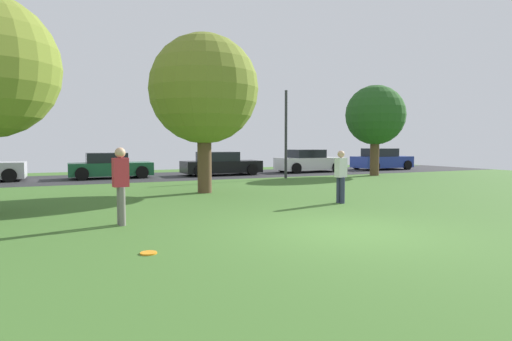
% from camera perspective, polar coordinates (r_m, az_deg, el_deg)
% --- Properties ---
extents(ground_plane, '(44.00, 44.00, 0.00)m').
position_cam_1_polar(ground_plane, '(8.81, 12.32, -8.05)').
color(ground_plane, '#3D6628').
extents(road_strip, '(44.00, 6.40, 0.01)m').
position_cam_1_polar(road_strip, '(23.54, -11.77, -0.76)').
color(road_strip, '#28282B').
rests_on(road_strip, ground_plane).
extents(oak_tree_right, '(3.30, 3.30, 5.02)m').
position_cam_1_polar(oak_tree_right, '(24.55, 15.81, 7.15)').
color(oak_tree_right, brown).
rests_on(oak_tree_right, ground_plane).
extents(oak_tree_center, '(3.92, 3.92, 5.69)m').
position_cam_1_polar(oak_tree_center, '(15.49, -7.05, 10.79)').
color(oak_tree_center, brown).
rests_on(oak_tree_center, ground_plane).
extents(person_thrower, '(0.35, 0.30, 1.69)m').
position_cam_1_polar(person_thrower, '(9.61, -17.81, -1.52)').
color(person_thrower, slate).
rests_on(person_thrower, ground_plane).
extents(person_catcher, '(0.35, 0.30, 1.57)m').
position_cam_1_polar(person_catcher, '(12.82, 11.38, -0.53)').
color(person_catcher, '#2D334C').
rests_on(person_catcher, ground_plane).
extents(frisbee_disc, '(0.27, 0.27, 0.03)m').
position_cam_1_polar(frisbee_disc, '(7.14, -14.31, -10.75)').
color(frisbee_disc, orange).
rests_on(frisbee_disc, ground_plane).
extents(parked_car_green, '(4.07, 1.93, 1.31)m').
position_cam_1_polar(parked_car_green, '(22.99, -19.13, 0.51)').
color(parked_car_green, '#195633').
rests_on(parked_car_green, ground_plane).
extents(parked_car_black, '(4.40, 2.00, 1.32)m').
position_cam_1_polar(parked_car_black, '(23.98, -4.81, 0.83)').
color(parked_car_black, black).
rests_on(parked_car_black, ground_plane).
extents(parked_car_white, '(4.15, 2.01, 1.41)m').
position_cam_1_polar(parked_car_white, '(26.74, 7.11, 1.19)').
color(parked_car_white, white).
rests_on(parked_car_white, ground_plane).
extents(parked_car_blue, '(4.00, 2.12, 1.46)m').
position_cam_1_polar(parked_car_blue, '(30.35, 16.58, 1.39)').
color(parked_car_blue, '#233893').
rests_on(parked_car_blue, ground_plane).
extents(street_lamp_post, '(0.14, 0.14, 4.50)m').
position_cam_1_polar(street_lamp_post, '(21.76, 4.07, 4.88)').
color(street_lamp_post, '#2D2D33').
rests_on(street_lamp_post, ground_plane).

